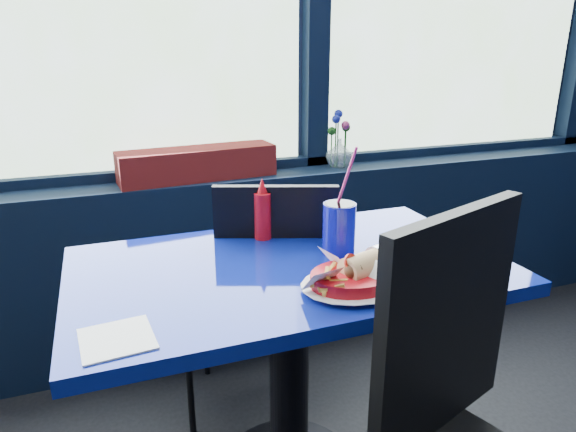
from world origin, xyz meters
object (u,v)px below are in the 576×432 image
Objects in this scene: flower_vase at (339,150)px; food_basket at (357,276)px; ketchup_bottle at (263,212)px; soda_cup at (339,227)px; chair_near_back at (255,286)px; planter_box at (198,163)px; near_table at (289,320)px.

flower_vase is 1.15m from food_basket.
ketchup_bottle is 0.61× the size of soda_cup.
planter_box is (-0.08, 0.53, 0.34)m from chair_near_back.
ketchup_bottle is at bearing -87.91° from planter_box.
soda_cup reaches higher than near_table.
chair_near_back is at bearing 88.64° from ketchup_bottle.
chair_near_back is 0.63m from planter_box.
soda_cup reaches higher than chair_near_back.
near_table is 0.33m from chair_near_back.
planter_box is 2.01× the size of soda_cup.
soda_cup is (0.25, -0.83, -0.03)m from planter_box.
near_table is 1.07m from flower_vase.
food_basket is 0.24m from soda_cup.
flower_vase is (0.57, 0.53, 0.35)m from chair_near_back.
flower_vase is at bearing 74.77° from food_basket.
soda_cup is (0.17, -0.30, 0.30)m from chair_near_back.
flower_vase is 1.31× the size of ketchup_bottle.
planter_box is at bearing 97.24° from ketchup_bottle.
near_table is at bearing -123.37° from flower_vase.
flower_vase reaches higher than ketchup_bottle.
near_table is 4.52× the size of food_basket.
planter_box is 0.65m from ketchup_bottle.
food_basket is 1.34× the size of ketchup_bottle.
ketchup_bottle is at bearing 113.55° from food_basket.
soda_cup reaches higher than ketchup_bottle.
food_basket is (0.11, -0.53, 0.25)m from chair_near_back.
near_table is 0.35m from ketchup_bottle.
ketchup_bottle is (0.08, -0.64, -0.03)m from planter_box.
food_basket is (0.11, -0.20, 0.21)m from near_table.
ketchup_bottle is at bearing -131.89° from flower_vase.
near_table is at bearing -89.12° from planter_box.
soda_cup reaches higher than food_basket.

